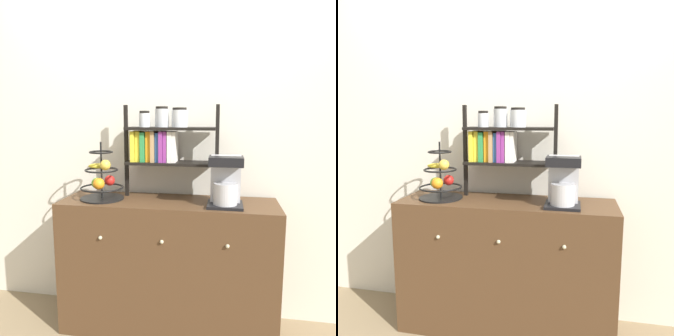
{
  "view_description": "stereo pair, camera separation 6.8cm",
  "coord_description": "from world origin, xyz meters",
  "views": [
    {
      "loc": [
        0.37,
        -1.84,
        1.43
      ],
      "look_at": [
        -0.0,
        0.21,
        1.11
      ],
      "focal_mm": 35.0,
      "sensor_mm": 36.0,
      "label": 1
    },
    {
      "loc": [
        0.43,
        -1.83,
        1.43
      ],
      "look_at": [
        -0.0,
        0.21,
        1.11
      ],
      "focal_mm": 35.0,
      "sensor_mm": 36.0,
      "label": 2
    }
  ],
  "objects": [
    {
      "name": "wall_back",
      "position": [
        0.0,
        0.47,
        1.3
      ],
      "size": [
        7.0,
        0.05,
        2.6
      ],
      "primitive_type": "cube",
      "color": "silver",
      "rests_on": "ground_plane"
    },
    {
      "name": "sideboard",
      "position": [
        0.0,
        0.21,
        0.45
      ],
      "size": [
        1.41,
        0.44,
        0.9
      ],
      "color": "#4C331E",
      "rests_on": "ground_plane"
    },
    {
      "name": "coffee_maker",
      "position": [
        0.37,
        0.17,
        1.05
      ],
      "size": [
        0.22,
        0.21,
        0.31
      ],
      "color": "black",
      "rests_on": "sideboard"
    },
    {
      "name": "fruit_stand",
      "position": [
        -0.45,
        0.19,
        1.02
      ],
      "size": [
        0.29,
        0.29,
        0.38
      ],
      "color": "black",
      "rests_on": "sideboard"
    },
    {
      "name": "shelf_hutch",
      "position": [
        -0.06,
        0.32,
        1.28
      ],
      "size": [
        0.64,
        0.2,
        0.63
      ],
      "color": "black",
      "rests_on": "sideboard"
    }
  ]
}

